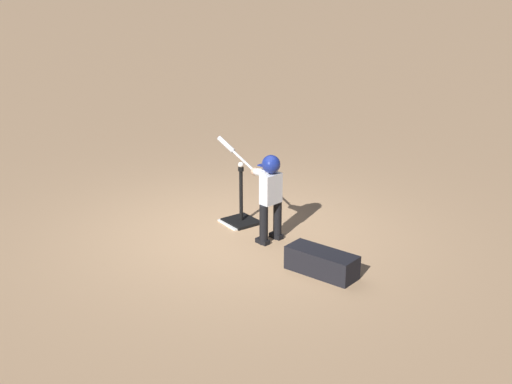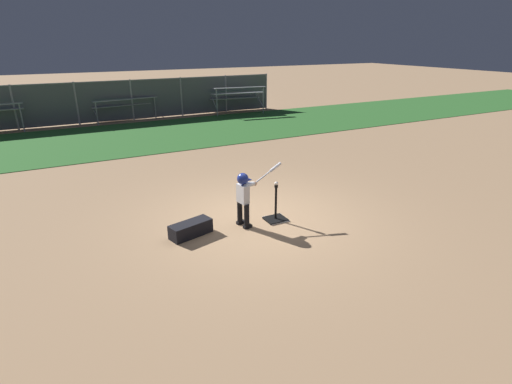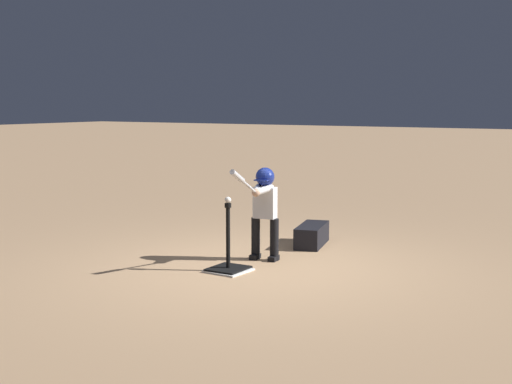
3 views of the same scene
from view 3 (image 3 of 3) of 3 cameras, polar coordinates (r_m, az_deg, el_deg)
The scene contains 6 objects.
ground_plane at distance 8.33m, azimuth 0.20°, elevation -6.17°, with size 90.00×90.00×0.00m, color tan.
home_plate at distance 8.22m, azimuth -2.22°, elevation -6.29°, with size 0.44×0.44×0.02m, color white.
batting_tee at distance 8.21m, azimuth -2.24°, elevation -5.56°, with size 0.43×0.39×0.79m.
batter_child at distance 8.64m, azimuth 0.62°, elevation -0.77°, with size 1.08×0.37×1.20m.
baseball at distance 8.08m, azimuth -2.26°, elevation -0.64°, with size 0.07×0.07×0.07m, color white.
equipment_bag at distance 9.68m, azimuth 4.49°, elevation -3.45°, with size 0.84×0.32×0.28m, color black.
Camera 3 is at (6.94, 4.18, 1.93)m, focal length 50.00 mm.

